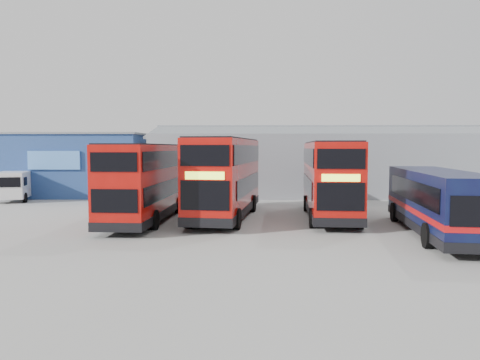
# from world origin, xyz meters

# --- Properties ---
(ground_plane) EXTENTS (120.00, 120.00, 0.00)m
(ground_plane) POSITION_xyz_m (0.00, 0.00, 0.00)
(ground_plane) COLOR gray
(ground_plane) RESTS_ON ground
(office_block) EXTENTS (12.30, 8.32, 5.12)m
(office_block) POSITION_xyz_m (-14.00, 17.99, 2.58)
(office_block) COLOR navy
(office_block) RESTS_ON ground
(maintenance_shed) EXTENTS (30.50, 12.00, 5.89)m
(maintenance_shed) POSITION_xyz_m (8.00, 20.00, 2.60)
(maintenance_shed) COLOR gray
(maintenance_shed) RESTS_ON ground
(double_decker_left) EXTENTS (2.87, 9.92, 4.15)m
(double_decker_left) POSITION_xyz_m (-4.86, 3.64, 2.07)
(double_decker_left) COLOR #B10F0A
(double_decker_left) RESTS_ON ground
(double_decker_centre) EXTENTS (3.92, 10.80, 4.48)m
(double_decker_centre) POSITION_xyz_m (-0.60, 5.05, 2.23)
(double_decker_centre) COLOR #B10F0A
(double_decker_centre) RESTS_ON ground
(double_decker_right) EXTENTS (3.18, 10.28, 4.29)m
(double_decker_right) POSITION_xyz_m (5.24, 5.15, 2.13)
(double_decker_right) COLOR #B10F0A
(double_decker_right) RESTS_ON ground
(single_decker_blue) EXTENTS (3.71, 10.95, 2.91)m
(single_decker_blue) POSITION_xyz_m (9.24, 0.04, 1.45)
(single_decker_blue) COLOR #0B1534
(single_decker_blue) RESTS_ON ground
(panel_van) EXTENTS (3.10, 5.32, 2.19)m
(panel_van) POSITION_xyz_m (-16.75, 13.46, 1.22)
(panel_van) COLOR white
(panel_van) RESTS_ON ground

